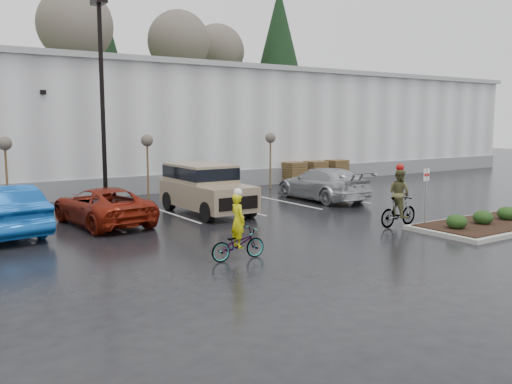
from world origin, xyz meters
TOP-DOWN VIEW (x-y plane):
  - ground at (0.00, 0.00)m, footprint 120.00×120.00m
  - warehouse at (0.00, 21.99)m, footprint 60.50×15.50m
  - wooded_ridge at (0.00, 45.00)m, footprint 80.00×25.00m
  - lamppost at (-4.00, 12.00)m, footprint 0.50×1.00m
  - sapling_west at (-8.00, 13.00)m, footprint 0.60×0.60m
  - sapling_mid at (-1.50, 13.00)m, footprint 0.60×0.60m
  - sapling_east at (6.00, 13.00)m, footprint 0.60×0.60m
  - pallet_stack_a at (8.50, 14.00)m, footprint 1.20×1.20m
  - pallet_stack_b at (10.20, 14.00)m, footprint 1.20×1.20m
  - pallet_stack_c at (12.00, 14.00)m, footprint 1.20×1.20m
  - curb_island at (7.00, -1.00)m, footprint 8.00×3.00m
  - mulch_bed at (7.00, -1.00)m, footprint 7.60×2.60m
  - shrub_a at (4.00, -1.00)m, footprint 0.70×0.70m
  - shrub_b at (5.50, -1.00)m, footprint 0.70×0.70m
  - shrub_c at (7.00, -1.00)m, footprint 0.70×0.70m
  - fire_lane_sign at (3.80, 0.20)m, footprint 0.30×0.05m
  - car_blue at (-9.12, 7.52)m, footprint 2.48×5.39m
  - car_red at (-5.65, 7.40)m, footprint 2.82×5.27m
  - suv_tan at (-1.20, 7.40)m, footprint 2.20×5.10m
  - car_far_silver at (5.35, 7.67)m, footprint 2.45×5.60m
  - cyclist_hivis at (-4.16, 0.17)m, footprint 1.68×0.64m
  - cyclist_olive at (3.29, 0.98)m, footprint 1.80×0.87m

SIDE VIEW (x-z plane):
  - ground at x=0.00m, z-range 0.00..0.00m
  - curb_island at x=7.00m, z-range 0.00..0.15m
  - mulch_bed at x=7.00m, z-range 0.15..0.19m
  - shrub_a at x=4.00m, z-range 0.15..0.67m
  - shrub_b at x=5.50m, z-range 0.15..0.67m
  - shrub_c at x=7.00m, z-range 0.15..0.67m
  - cyclist_hivis at x=-4.16m, z-range -0.37..1.65m
  - pallet_stack_a at x=8.50m, z-range 0.00..1.35m
  - pallet_stack_b at x=10.20m, z-range 0.00..1.35m
  - pallet_stack_c at x=12.00m, z-range 0.00..1.35m
  - car_red at x=-5.65m, z-range 0.00..1.41m
  - car_far_silver at x=5.35m, z-range 0.00..1.60m
  - cyclist_olive at x=3.29m, z-range -0.32..2.01m
  - car_blue at x=-9.12m, z-range 0.00..1.71m
  - suv_tan at x=-1.20m, z-range 0.00..2.06m
  - fire_lane_sign at x=3.80m, z-range 0.31..2.51m
  - sapling_west at x=-8.00m, z-range 1.13..4.33m
  - sapling_mid at x=-1.50m, z-range 1.13..4.33m
  - sapling_east at x=6.00m, z-range 1.13..4.33m
  - wooded_ridge at x=0.00m, z-range 0.00..6.00m
  - warehouse at x=0.00m, z-range 0.05..7.25m
  - lamppost at x=-4.00m, z-range 1.07..10.30m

